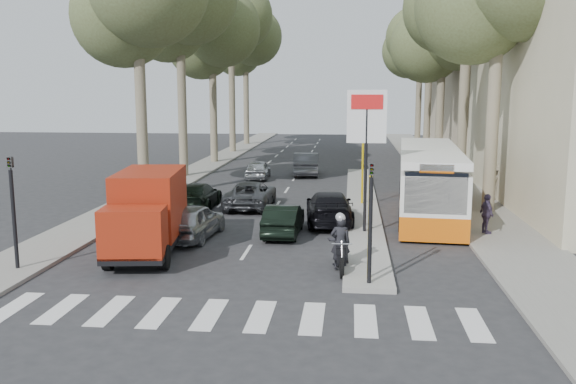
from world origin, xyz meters
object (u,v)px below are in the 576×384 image
dark_hatchback (284,220)px  silver_hatchback (193,221)px  city_bus (429,179)px  motorcycle (340,243)px  red_truck (148,211)px

dark_hatchback → silver_hatchback: bearing=16.9°
silver_hatchback → dark_hatchback: (3.36, 0.95, -0.08)m
silver_hatchback → dark_hatchback: 3.50m
dark_hatchback → city_bus: 7.75m
silver_hatchback → city_bus: city_bus is taller
city_bus → motorcycle: city_bus is taller
motorcycle → silver_hatchback: bearing=143.8°
silver_hatchback → red_truck: (-0.96, -2.28, 0.81)m
silver_hatchback → motorcycle: size_ratio=1.85×
dark_hatchback → city_bus: city_bus is taller
silver_hatchback → city_bus: size_ratio=0.34×
red_truck → motorcycle: 6.74m
silver_hatchback → dark_hatchback: bearing=-159.0°
dark_hatchback → motorcycle: bearing=118.5°
red_truck → silver_hatchback: bearing=59.8°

